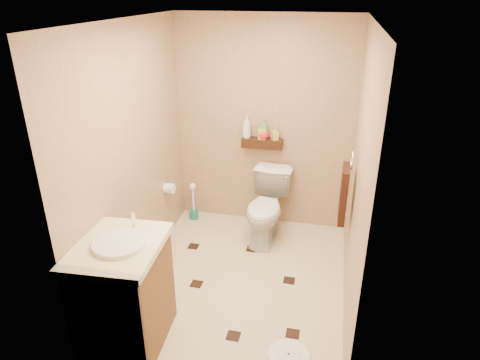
# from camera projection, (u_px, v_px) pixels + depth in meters

# --- Properties ---
(ground) EXTENTS (2.50, 2.50, 0.00)m
(ground) POSITION_uv_depth(u_px,v_px,m) (239.00, 280.00, 4.20)
(ground) COLOR beige
(ground) RESTS_ON ground
(wall_back) EXTENTS (2.00, 0.04, 2.40)m
(wall_back) POSITION_uv_depth(u_px,v_px,m) (264.00, 126.00, 4.82)
(wall_back) COLOR tan
(wall_back) RESTS_ON ground
(wall_front) EXTENTS (2.00, 0.04, 2.40)m
(wall_front) POSITION_uv_depth(u_px,v_px,m) (194.00, 245.00, 2.59)
(wall_front) COLOR tan
(wall_front) RESTS_ON ground
(wall_left) EXTENTS (0.04, 2.50, 2.40)m
(wall_left) POSITION_uv_depth(u_px,v_px,m) (133.00, 158.00, 3.90)
(wall_left) COLOR tan
(wall_left) RESTS_ON ground
(wall_right) EXTENTS (0.04, 2.50, 2.40)m
(wall_right) POSITION_uv_depth(u_px,v_px,m) (358.00, 178.00, 3.51)
(wall_right) COLOR tan
(wall_right) RESTS_ON ground
(ceiling) EXTENTS (2.00, 2.50, 0.02)m
(ceiling) POSITION_uv_depth(u_px,v_px,m) (239.00, 20.00, 3.21)
(ceiling) COLOR white
(ceiling) RESTS_ON wall_back
(wall_shelf) EXTENTS (0.46, 0.14, 0.10)m
(wall_shelf) POSITION_uv_depth(u_px,v_px,m) (262.00, 143.00, 4.82)
(wall_shelf) COLOR #341B0E
(wall_shelf) RESTS_ON wall_back
(floor_accents) EXTENTS (1.33, 1.40, 0.01)m
(floor_accents) POSITION_uv_depth(u_px,v_px,m) (241.00, 284.00, 4.14)
(floor_accents) COLOR black
(floor_accents) RESTS_ON ground
(toilet) EXTENTS (0.48, 0.78, 0.77)m
(toilet) POSITION_uv_depth(u_px,v_px,m) (267.00, 208.00, 4.76)
(toilet) COLOR white
(toilet) RESTS_ON ground
(vanity) EXTENTS (0.66, 0.79, 1.06)m
(vanity) POSITION_uv_depth(u_px,v_px,m) (124.00, 293.00, 3.30)
(vanity) COLOR brown
(vanity) RESTS_ON ground
(bathroom_scale) EXTENTS (0.42, 0.42, 0.06)m
(bathroom_scale) POSITION_uv_depth(u_px,v_px,m) (288.00, 357.00, 3.29)
(bathroom_scale) COLOR white
(bathroom_scale) RESTS_ON ground
(toilet_brush) EXTENTS (0.11, 0.11, 0.48)m
(toilet_brush) POSITION_uv_depth(u_px,v_px,m) (194.00, 206.00, 5.25)
(toilet_brush) COLOR #1B6E67
(toilet_brush) RESTS_ON ground
(towel_ring) EXTENTS (0.12, 0.30, 0.76)m
(towel_ring) POSITION_uv_depth(u_px,v_px,m) (344.00, 192.00, 3.85)
(towel_ring) COLOR silver
(towel_ring) RESTS_ON wall_right
(toilet_paper) EXTENTS (0.12, 0.11, 0.12)m
(toilet_paper) POSITION_uv_depth(u_px,v_px,m) (169.00, 188.00, 4.72)
(toilet_paper) COLOR white
(toilet_paper) RESTS_ON wall_left
(bottle_a) EXTENTS (0.13, 0.13, 0.26)m
(bottle_a) POSITION_uv_depth(u_px,v_px,m) (247.00, 127.00, 4.78)
(bottle_a) COLOR silver
(bottle_a) RESTS_ON wall_shelf
(bottle_b) EXTENTS (0.09, 0.09, 0.18)m
(bottle_b) POSITION_uv_depth(u_px,v_px,m) (262.00, 131.00, 4.76)
(bottle_b) COLOR yellow
(bottle_b) RESTS_ON wall_shelf
(bottle_c) EXTENTS (0.16, 0.16, 0.16)m
(bottle_c) POSITION_uv_depth(u_px,v_px,m) (263.00, 132.00, 4.76)
(bottle_c) COLOR red
(bottle_c) RESTS_ON wall_shelf
(bottle_d) EXTENTS (0.10, 0.10, 0.23)m
(bottle_d) POSITION_uv_depth(u_px,v_px,m) (264.00, 129.00, 4.75)
(bottle_d) COLOR #39AD5D
(bottle_d) RESTS_ON wall_shelf
(bottle_e) EXTENTS (0.09, 0.09, 0.15)m
(bottle_e) POSITION_uv_depth(u_px,v_px,m) (275.00, 133.00, 4.74)
(bottle_e) COLOR gold
(bottle_e) RESTS_ON wall_shelf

